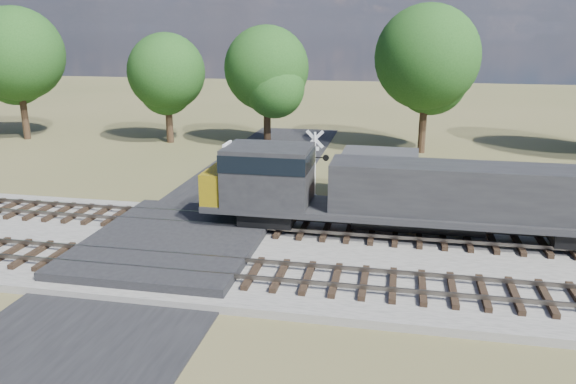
# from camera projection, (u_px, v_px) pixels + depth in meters

# --- Properties ---
(ground) EXTENTS (160.00, 160.00, 0.00)m
(ground) POSITION_uv_depth(u_px,v_px,m) (172.00, 254.00, 23.11)
(ground) COLOR #4A4E29
(ground) RESTS_ON ground
(ballast_bed) EXTENTS (140.00, 10.00, 0.30)m
(ballast_bed) POSITION_uv_depth(u_px,v_px,m) (420.00, 265.00, 21.67)
(ballast_bed) COLOR gray
(ballast_bed) RESTS_ON ground
(road) EXTENTS (7.00, 60.00, 0.08)m
(road) POSITION_uv_depth(u_px,v_px,m) (172.00, 253.00, 23.10)
(road) COLOR black
(road) RESTS_ON ground
(crossing_panel) EXTENTS (7.00, 9.00, 0.62)m
(crossing_panel) POSITION_uv_depth(u_px,v_px,m) (176.00, 242.00, 23.49)
(crossing_panel) COLOR #262628
(crossing_panel) RESTS_ON ground
(track_near) EXTENTS (140.00, 2.60, 0.33)m
(track_near) POSITION_uv_depth(u_px,v_px,m) (230.00, 270.00, 20.53)
(track_near) COLOR black
(track_near) RESTS_ON ballast_bed
(track_far) EXTENTS (140.00, 2.60, 0.33)m
(track_far) POSITION_uv_depth(u_px,v_px,m) (263.00, 225.00, 25.23)
(track_far) COLOR black
(track_far) RESTS_ON ballast_bed
(crossing_signal_far) EXTENTS (1.55, 0.33, 3.84)m
(crossing_signal_far) POSITION_uv_depth(u_px,v_px,m) (313.00, 171.00, 29.90)
(crossing_signal_far) COLOR silver
(crossing_signal_far) RESTS_ON ground
(equipment_shed) EXTENTS (4.04, 4.04, 2.68)m
(equipment_shed) POSITION_uv_depth(u_px,v_px,m) (379.00, 179.00, 29.39)
(equipment_shed) COLOR #4B3020
(equipment_shed) RESTS_ON ground
(treeline) EXTENTS (79.70, 10.08, 11.52)m
(treeline) POSITION_uv_depth(u_px,v_px,m) (380.00, 62.00, 40.11)
(treeline) COLOR black
(treeline) RESTS_ON ground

